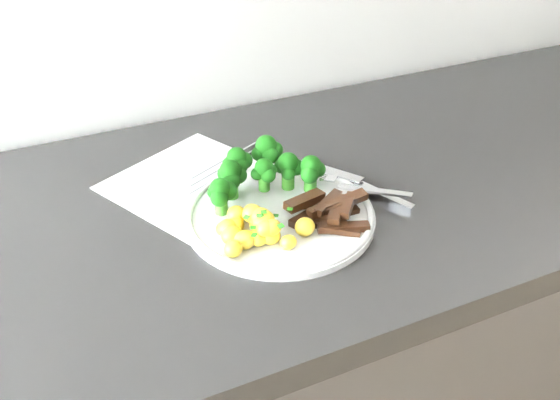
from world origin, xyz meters
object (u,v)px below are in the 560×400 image
object	(u,v)px
potatoes	(255,226)
knife	(368,189)
beef_strips	(330,210)
broccoli	(260,169)
recipe_paper	(218,193)
plate	(280,214)
fork	(358,186)

from	to	relation	value
potatoes	knife	xyz separation A→B (m)	(0.19, 0.04, -0.02)
beef_strips	knife	bearing A→B (deg)	25.13
broccoli	knife	bearing A→B (deg)	-21.07
recipe_paper	potatoes	size ratio (longest dim) A/B	3.03
broccoli	potatoes	distance (m)	0.10
recipe_paper	beef_strips	world-z (taller)	beef_strips
recipe_paper	broccoli	distance (m)	0.08
plate	knife	world-z (taller)	knife
knife	broccoli	bearing A→B (deg)	158.93
recipe_paper	fork	bearing A→B (deg)	-26.57
potatoes	fork	xyz separation A→B (m)	(0.17, 0.04, -0.01)
recipe_paper	knife	distance (m)	0.21
plate	knife	distance (m)	0.14
broccoli	potatoes	world-z (taller)	broccoli
potatoes	recipe_paper	bearing A→B (deg)	92.63
plate	potatoes	bearing A→B (deg)	-146.30
knife	beef_strips	bearing A→B (deg)	-154.87
broccoli	beef_strips	size ratio (longest dim) A/B	1.48
recipe_paper	broccoli	world-z (taller)	broccoli
broccoli	knife	distance (m)	0.16
plate	recipe_paper	bearing A→B (deg)	121.02
plate	fork	xyz separation A→B (m)	(0.12, 0.00, 0.01)
recipe_paper	fork	distance (m)	0.20
potatoes	knife	distance (m)	0.19
broccoli	fork	world-z (taller)	broccoli
recipe_paper	plate	distance (m)	0.11
fork	recipe_paper	bearing A→B (deg)	153.43
beef_strips	knife	distance (m)	0.09
broccoli	recipe_paper	bearing A→B (deg)	147.42
potatoes	broccoli	bearing A→B (deg)	63.33
recipe_paper	beef_strips	bearing A→B (deg)	-49.04
recipe_paper	plate	bearing A→B (deg)	-58.98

